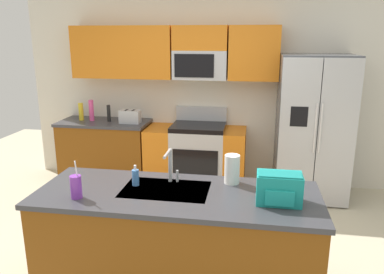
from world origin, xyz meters
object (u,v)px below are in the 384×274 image
object	(u,v)px
range_oven	(196,156)
refrigerator	(313,128)
pepper_mill	(109,113)
backpack	(279,188)
toaster	(130,117)
bottle_yellow	(81,112)
soap_dispenser	(135,177)
sink_faucet	(170,163)
bottle_pink	(91,110)
paper_towel_roll	(232,169)
drink_cup_purple	(76,187)

from	to	relation	value
range_oven	refrigerator	size ratio (longest dim) A/B	0.74
pepper_mill	backpack	size ratio (longest dim) A/B	0.73
toaster	bottle_yellow	distance (m)	0.75
bottle_yellow	soap_dispenser	world-z (taller)	bottle_yellow
backpack	sink_faucet	bearing A→B (deg)	163.44
bottle_yellow	soap_dispenser	bearing A→B (deg)	-55.80
refrigerator	soap_dispenser	xyz separation A→B (m)	(-1.68, -2.13, 0.04)
range_oven	bottle_pink	world-z (taller)	bottle_pink
soap_dispenser	paper_towel_roll	size ratio (longest dim) A/B	0.71
range_oven	bottle_yellow	bearing A→B (deg)	179.72
toaster	bottle_pink	size ratio (longest dim) A/B	0.95
paper_towel_roll	backpack	bearing A→B (deg)	-42.55
sink_faucet	soap_dispenser	bearing A→B (deg)	-159.40
paper_towel_roll	bottle_yellow	bearing A→B (deg)	138.01
refrigerator	backpack	world-z (taller)	refrigerator
bottle_pink	paper_towel_roll	world-z (taller)	bottle_pink
pepper_mill	sink_faucet	xyz separation A→B (m)	(1.35, -2.10, 0.05)
pepper_mill	range_oven	bearing A→B (deg)	0.12
bottle_pink	drink_cup_purple	world-z (taller)	same
toaster	backpack	bearing A→B (deg)	-50.86
pepper_mill	bottle_pink	world-z (taller)	bottle_pink
pepper_mill	soap_dispenser	distance (m)	2.46
range_oven	paper_towel_roll	world-z (taller)	paper_towel_roll
toaster	soap_dispenser	world-z (taller)	toaster
bottle_pink	soap_dispenser	distance (m)	2.59
refrigerator	paper_towel_roll	world-z (taller)	refrigerator
refrigerator	backpack	size ratio (longest dim) A/B	5.78
pepper_mill	bottle_pink	xyz separation A→B (m)	(-0.26, 0.00, 0.03)
soap_dispenser	paper_towel_roll	xyz separation A→B (m)	(0.76, 0.17, 0.05)
toaster	paper_towel_roll	size ratio (longest dim) A/B	1.17
range_oven	toaster	xyz separation A→B (m)	(-0.91, -0.05, 0.55)
soap_dispenser	pepper_mill	bearing A→B (deg)	116.22
pepper_mill	soap_dispenser	bearing A→B (deg)	-63.78
range_oven	bottle_yellow	size ratio (longest dim) A/B	5.52
soap_dispenser	backpack	size ratio (longest dim) A/B	0.53
backpack	refrigerator	bearing A→B (deg)	76.33
refrigerator	drink_cup_purple	distance (m)	3.18
bottle_pink	drink_cup_purple	size ratio (longest dim) A/B	1.00
bottle_yellow	drink_cup_purple	bearing A→B (deg)	-65.59
refrigerator	toaster	distance (m)	2.44
bottle_pink	sink_faucet	world-z (taller)	bottle_pink
drink_cup_purple	range_oven	bearing A→B (deg)	78.50
refrigerator	bottle_yellow	distance (m)	3.18
refrigerator	bottle_pink	distance (m)	3.02
refrigerator	drink_cup_purple	bearing A→B (deg)	-129.79
pepper_mill	bottle_yellow	distance (m)	0.42
bottle_yellow	pepper_mill	bearing A→B (deg)	-1.46
toaster	drink_cup_purple	distance (m)	2.50
range_oven	bottle_pink	bearing A→B (deg)	179.92
soap_dispenser	paper_towel_roll	distance (m)	0.79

